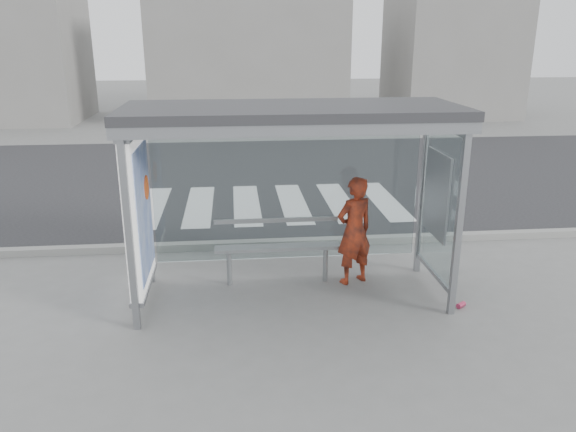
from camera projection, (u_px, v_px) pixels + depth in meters
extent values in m
plane|color=slate|center=(292.00, 296.00, 7.79)|extent=(80.00, 80.00, 0.00)
cube|color=#242427|center=(263.00, 176.00, 14.42)|extent=(30.00, 10.00, 0.01)
cube|color=gray|center=(280.00, 243.00, 9.62)|extent=(30.00, 0.18, 0.12)
cube|color=silver|center=(152.00, 207.00, 11.81)|extent=(0.55, 3.00, 0.00)
cube|color=silver|center=(199.00, 206.00, 11.91)|extent=(0.55, 3.00, 0.00)
cube|color=silver|center=(247.00, 204.00, 12.00)|extent=(0.55, 3.00, 0.00)
cube|color=silver|center=(293.00, 203.00, 12.10)|extent=(0.55, 3.00, 0.00)
cube|color=silver|center=(339.00, 202.00, 12.19)|extent=(0.55, 3.00, 0.00)
cube|color=silver|center=(384.00, 200.00, 12.29)|extent=(0.55, 3.00, 0.00)
cube|color=gray|center=(129.00, 233.00, 6.55)|extent=(0.08, 0.08, 2.50)
cube|color=gray|center=(459.00, 222.00, 6.93)|extent=(0.08, 0.08, 2.50)
cube|color=gray|center=(146.00, 200.00, 7.88)|extent=(0.08, 0.08, 2.50)
cube|color=gray|center=(422.00, 192.00, 8.26)|extent=(0.08, 0.08, 2.50)
cube|color=#2D2D30|center=(293.00, 110.00, 7.00)|extent=(4.25, 1.65, 0.12)
cube|color=gray|center=(300.00, 129.00, 6.32)|extent=(4.25, 0.06, 0.18)
cube|color=white|center=(287.00, 193.00, 8.05)|extent=(3.80, 0.02, 2.00)
cube|color=white|center=(138.00, 211.00, 7.20)|extent=(0.15, 1.25, 2.00)
cube|color=#3154B3|center=(145.00, 211.00, 7.21)|extent=(0.01, 1.10, 1.70)
cylinder|color=#E04D13|center=(147.00, 187.00, 7.37)|extent=(0.02, 0.32, 0.32)
cube|color=white|center=(439.00, 203.00, 7.58)|extent=(0.03, 1.25, 2.00)
cube|color=beige|center=(437.00, 194.00, 7.59)|extent=(0.03, 0.86, 1.16)
cube|color=gray|center=(3.00, 47.00, 22.96)|extent=(6.00, 5.00, 6.00)
cube|color=gray|center=(248.00, 58.00, 24.06)|extent=(8.00, 5.00, 5.00)
cube|color=gray|center=(452.00, 34.00, 24.61)|extent=(5.00, 5.00, 7.00)
imported|color=#DF4415|center=(354.00, 231.00, 8.01)|extent=(0.68, 0.58, 1.59)
cube|color=gray|center=(278.00, 248.00, 8.05)|extent=(1.80, 0.22, 0.05)
cylinder|color=gray|center=(229.00, 268.00, 8.07)|extent=(0.07, 0.07, 0.53)
cylinder|color=gray|center=(325.00, 264.00, 8.20)|extent=(0.07, 0.07, 0.53)
cube|color=gray|center=(276.00, 220.00, 8.12)|extent=(1.80, 0.04, 0.06)
cylinder|color=#D23D66|center=(461.00, 305.00, 7.46)|extent=(0.15, 0.14, 0.07)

